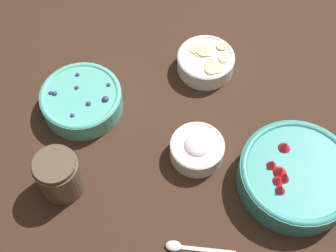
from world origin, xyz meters
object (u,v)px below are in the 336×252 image
Objects in this scene: bowl_blueberries at (82,99)px; bowl_bananas at (206,61)px; bowl_strawberries at (296,175)px; bowl_cream at (197,149)px; jar_chocolate at (59,176)px.

bowl_blueberries is 0.31m from bowl_bananas.
bowl_cream is (0.21, 0.03, -0.01)m from bowl_strawberries.
bowl_bananas is 0.24m from bowl_cream.
bowl_cream is (-0.29, 0.00, -0.00)m from bowl_blueberries.
jar_chocolate is (0.22, 0.19, 0.02)m from bowl_cream.
bowl_blueberries reaches higher than bowl_bananas.
bowl_strawberries is 2.31× the size of jar_chocolate.
bowl_strawberries is at bearing 144.97° from bowl_bananas.
bowl_strawberries reaches higher than bowl_bananas.
bowl_strawberries is 1.74× the size of bowl_bananas.
jar_chocolate is at bearing 26.54° from bowl_strawberries.
bowl_cream is at bearing 108.87° from bowl_bananas.
bowl_cream is 1.13× the size of jar_chocolate.
bowl_strawberries is 0.50m from bowl_blueberries.
bowl_bananas is 0.44m from jar_chocolate.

